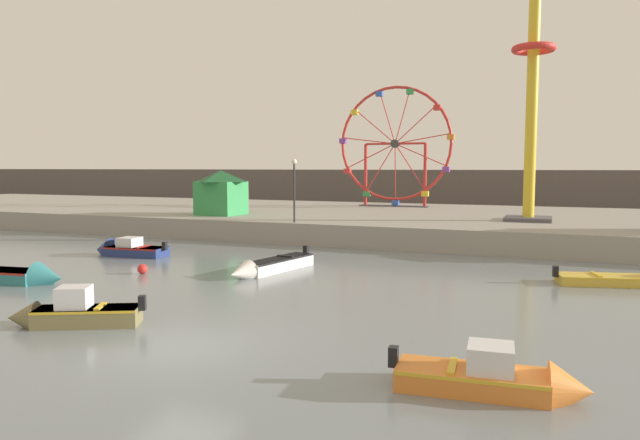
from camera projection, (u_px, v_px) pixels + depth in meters
ground_plane at (183, 347)px, 15.19m from camera, size 240.00×240.00×0.00m
quay_promenade at (424, 222)px, 42.70m from camera, size 110.00×21.70×1.33m
distant_town_skyline at (466, 191)px, 61.66m from camera, size 140.00×3.00×4.40m
motorboat_teal_painted at (13, 276)px, 23.71m from camera, size 5.58×2.10×1.27m
motorboat_orange_hull at (502, 379)px, 12.01m from camera, size 4.17×1.50×1.35m
motorboat_olive_wood at (70, 313)px, 17.19m from camera, size 3.84×2.60×1.40m
motorboat_mustard_yellow at (635, 280)px, 23.11m from camera, size 5.17×2.43×1.23m
motorboat_white_red_stripe at (269, 266)px, 25.89m from camera, size 2.00×5.56×1.09m
motorboat_navy_blue at (125, 250)px, 30.88m from camera, size 4.34×1.71×1.39m
ferris_wheel_red_frame at (395, 146)px, 49.43m from camera, size 9.96×1.20×10.21m
drop_tower_yellow_tower at (532, 95)px, 35.84m from camera, size 2.80×2.80×16.39m
carnival_booth_green_kiosk at (221, 192)px, 41.00m from camera, size 3.23×3.14×3.14m
promenade_lamp_near at (294, 181)px, 35.20m from camera, size 0.32×0.32×3.85m
mooring_buoy_orange at (142, 269)px, 25.58m from camera, size 0.44×0.44×0.44m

